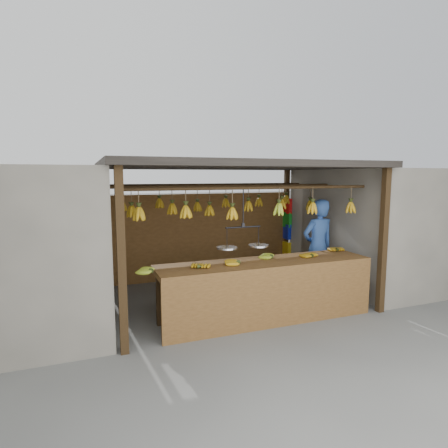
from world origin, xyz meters
name	(u,v)px	position (x,y,z in m)	size (l,w,h in m)	color
ground	(230,298)	(0.00, 0.00, 0.00)	(80.00, 80.00, 0.00)	#5B5B57
stall	(223,187)	(0.00, 0.33, 1.97)	(4.30, 3.30, 2.40)	black
neighbor_right	(389,225)	(3.60, 0.00, 1.15)	(3.00, 3.00, 2.30)	slate
counter	(268,276)	(0.12, -1.23, 0.70)	(3.52, 0.76, 0.96)	brown
hanging_bananas	(230,207)	(-0.01, 0.00, 1.64)	(3.63, 2.23, 0.39)	#B38213
balance_scale	(243,244)	(-0.19, -1.00, 1.17)	(0.81, 0.30, 0.89)	black
vendor	(318,247)	(1.60, -0.34, 0.88)	(0.64, 0.42, 1.75)	#3359A5
bag_bundles	(287,227)	(1.94, 1.35, 1.02)	(0.08, 0.26, 1.34)	red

